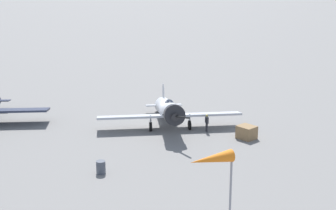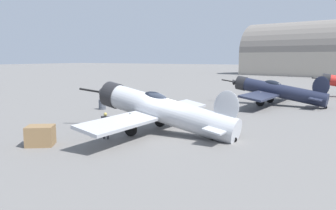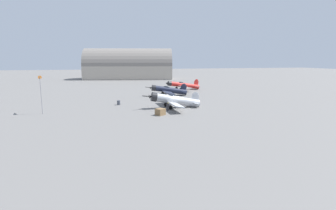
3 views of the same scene
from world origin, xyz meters
The scene contains 9 objects.
ground_plane centered at (0.00, 0.00, 0.00)m, with size 400.00×400.00×0.00m, color slate.
airplane_foreground centered at (0.00, -0.50, 1.44)m, with size 12.45×11.26×3.30m.
airplane_mid_apron centered at (-16.61, 2.65, 1.44)m, with size 12.27×10.66×3.09m.
airplane_far_line centered at (-28.04, 10.08, 1.43)m, with size 11.91×10.98×3.19m.
ground_crew_mechanic centered at (3.02, -2.42, 0.94)m, with size 0.25×0.60×1.56m.
equipment_crate centered at (5.94, -4.48, 0.53)m, with size 1.80×1.84×1.07m.
fuel_drum centered at (-5.87, -10.31, 0.45)m, with size 0.67×0.67×0.91m.
windsock_mast centered at (-0.93, -23.64, 5.83)m, with size 2.08×1.15×6.38m.
distant_hangar centered at (-77.94, -0.01, 5.11)m, with size 23.13×41.38×15.83m.
Camera 3 is at (48.40, -14.23, 9.06)m, focal length 29.02 mm.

